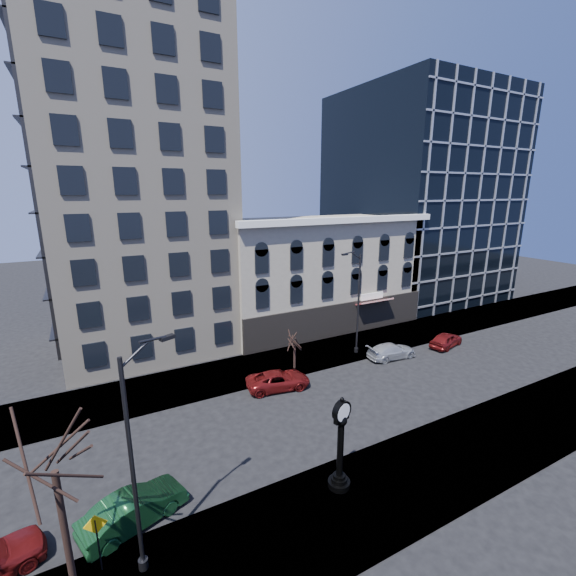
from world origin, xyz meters
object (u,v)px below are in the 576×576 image
street_clock (340,447)px  car_near_b (134,509)px  street_lamp_near (143,397)px  warning_sign (97,533)px

street_clock → car_near_b: 10.10m
street_clock → street_lamp_near: street_lamp_near is taller
street_clock → car_near_b: size_ratio=1.07×
street_clock → street_lamp_near: bearing=162.4°
street_clock → warning_sign: (-11.12, 0.78, -0.49)m
street_clock → warning_sign: 11.16m
street_clock → street_lamp_near: size_ratio=0.52×
warning_sign → car_near_b: size_ratio=0.55×
street_clock → warning_sign: bearing=160.4°
street_lamp_near → car_near_b: size_ratio=2.05×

